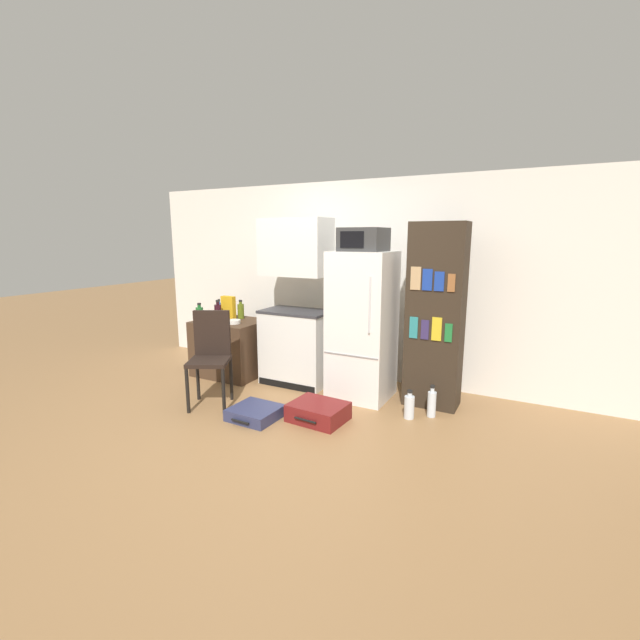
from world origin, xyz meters
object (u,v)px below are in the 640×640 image
object	(u,v)px
bottle_blue_soda	(219,309)
water_bottle_front	(432,403)
microwave	(364,239)
refrigerator	(362,326)
bottle_olive_oil	(241,311)
kitchen_hutch	(296,310)
suitcase_small_flat	(318,412)
chair	(211,350)
bottle_green_tall	(200,315)
water_bottle_middle	(409,406)
bookshelf	(435,316)
suitcase_large_flat	(255,413)
bottle_wine_dark	(218,312)
side_table	(232,347)
bowl	(234,322)
cereal_box	(228,308)

from	to	relation	value
bottle_blue_soda	water_bottle_front	distance (m)	3.01
microwave	bottle_blue_soda	size ratio (longest dim) A/B	1.85
refrigerator	bottle_olive_oil	distance (m)	1.77
kitchen_hutch	refrigerator	distance (m)	0.88
kitchen_hutch	water_bottle_front	distance (m)	1.89
suitcase_small_flat	water_bottle_front	size ratio (longest dim) A/B	1.69
chair	refrigerator	bearing A→B (deg)	7.44
bottle_green_tall	water_bottle_front	bearing A→B (deg)	2.91
water_bottle_middle	bottle_olive_oil	bearing A→B (deg)	168.94
bookshelf	bottle_green_tall	size ratio (longest dim) A/B	7.63
refrigerator	suitcase_large_flat	bearing A→B (deg)	-123.29
bookshelf	bottle_wine_dark	size ratio (longest dim) A/B	7.10
kitchen_hutch	water_bottle_middle	distance (m)	1.75
bookshelf	bottle_olive_oil	size ratio (longest dim) A/B	7.82
kitchen_hutch	chair	world-z (taller)	kitchen_hutch
suitcase_large_flat	bottle_wine_dark	bearing A→B (deg)	144.88
bookshelf	suitcase_large_flat	world-z (taller)	bookshelf
side_table	bottle_green_tall	distance (m)	0.59
side_table	microwave	distance (m)	2.26
bowl	refrigerator	bearing A→B (deg)	6.14
side_table	kitchen_hutch	distance (m)	1.08
bottle_blue_soda	microwave	bearing A→B (deg)	-2.47
refrigerator	bookshelf	size ratio (longest dim) A/B	0.84
bottle_olive_oil	refrigerator	bearing A→B (deg)	-4.45
bottle_wine_dark	bowl	distance (m)	0.29
suitcase_large_flat	bottle_olive_oil	bearing A→B (deg)	133.76
microwave	water_bottle_front	distance (m)	1.81
microwave	suitcase_large_flat	xyz separation A→B (m)	(-0.69, -1.05, -1.68)
bookshelf	water_bottle_middle	xyz separation A→B (m)	(-0.10, -0.47, -0.83)
side_table	bottle_blue_soda	world-z (taller)	bottle_blue_soda
bottle_olive_oil	suitcase_small_flat	bearing A→B (deg)	-29.54
bottle_wine_dark	bottle_olive_oil	bearing A→B (deg)	63.20
bowl	microwave	bearing A→B (deg)	6.09
bottle_wine_dark	water_bottle_front	distance (m)	2.83
cereal_box	suitcase_large_flat	distance (m)	1.79
water_bottle_middle	bowl	bearing A→B (deg)	176.01
bottle_green_tall	bottle_wine_dark	bearing A→B (deg)	57.38
side_table	microwave	xyz separation A→B (m)	(1.79, 0.04, 1.38)
kitchen_hutch	cereal_box	world-z (taller)	kitchen_hutch
suitcase_large_flat	suitcase_small_flat	size ratio (longest dim) A/B	0.84
bottle_olive_oil	bowl	xyz separation A→B (m)	(0.13, -0.31, -0.08)
bowl	water_bottle_middle	bearing A→B (deg)	-3.99
water_bottle_front	water_bottle_middle	distance (m)	0.23
bottle_blue_soda	refrigerator	bearing A→B (deg)	-2.43
bottle_olive_oil	suitcase_small_flat	distance (m)	2.03
microwave	suitcase_small_flat	distance (m)	1.83
side_table	kitchen_hutch	size ratio (longest dim) A/B	0.43
microwave	bottle_green_tall	bearing A→B (deg)	-170.62
bottle_olive_oil	water_bottle_middle	bearing A→B (deg)	-11.06
side_table	bookshelf	size ratio (longest dim) A/B	0.44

